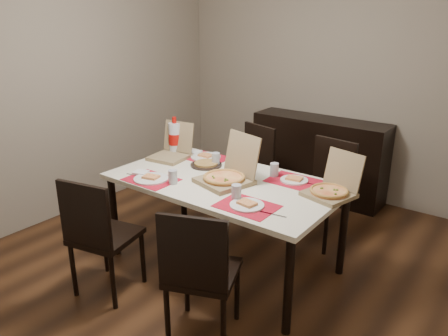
{
  "coord_description": "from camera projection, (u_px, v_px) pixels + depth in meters",
  "views": [
    {
      "loc": [
        1.95,
        -2.6,
        2.0
      ],
      "look_at": [
        0.03,
        -0.03,
        0.85
      ],
      "focal_mm": 35.0,
      "sensor_mm": 36.0,
      "label": 1
    }
  ],
  "objects": [
    {
      "name": "ground",
      "position": [
        224.0,
        261.0,
        3.73
      ],
      "size": [
        3.8,
        4.0,
        0.02
      ],
      "primitive_type": "cube",
      "color": "#482916",
      "rests_on": "ground"
    },
    {
      "name": "room_walls",
      "position": [
        256.0,
        47.0,
        3.47
      ],
      "size": [
        3.84,
        4.02,
        2.62
      ],
      "color": "gray",
      "rests_on": "ground"
    },
    {
      "name": "sideboard",
      "position": [
        318.0,
        157.0,
        4.92
      ],
      "size": [
        1.5,
        0.4,
        0.9
      ],
      "primitive_type": "cube",
      "color": "black",
      "rests_on": "ground"
    },
    {
      "name": "dining_table",
      "position": [
        224.0,
        188.0,
        3.46
      ],
      "size": [
        1.8,
        1.0,
        0.75
      ],
      "color": "#EDE4C7",
      "rests_on": "ground"
    },
    {
      "name": "chair_near_left",
      "position": [
        99.0,
        233.0,
        3.12
      ],
      "size": [
        0.5,
        0.5,
        0.93
      ],
      "color": "black",
      "rests_on": "ground"
    },
    {
      "name": "chair_near_right",
      "position": [
        199.0,
        271.0,
        2.66
      ],
      "size": [
        0.55,
        0.55,
        0.93
      ],
      "color": "black",
      "rests_on": "ground"
    },
    {
      "name": "chair_far_left",
      "position": [
        251.0,
        167.0,
        4.43
      ],
      "size": [
        0.51,
        0.51,
        0.93
      ],
      "color": "black",
      "rests_on": "ground"
    },
    {
      "name": "chair_far_right",
      "position": [
        326.0,
        186.0,
        3.94
      ],
      "size": [
        0.47,
        0.47,
        0.93
      ],
      "color": "black",
      "rests_on": "ground"
    },
    {
      "name": "setting_near_left",
      "position": [
        155.0,
        178.0,
        3.43
      ],
      "size": [
        0.49,
        0.3,
        0.11
      ],
      "color": "red",
      "rests_on": "dining_table"
    },
    {
      "name": "setting_near_right",
      "position": [
        244.0,
        201.0,
        2.99
      ],
      "size": [
        0.5,
        0.3,
        0.11
      ],
      "color": "red",
      "rests_on": "dining_table"
    },
    {
      "name": "setting_far_left",
      "position": [
        207.0,
        157.0,
        3.92
      ],
      "size": [
        0.5,
        0.3,
        0.11
      ],
      "color": "red",
      "rests_on": "dining_table"
    },
    {
      "name": "setting_far_right",
      "position": [
        288.0,
        177.0,
        3.43
      ],
      "size": [
        0.46,
        0.3,
        0.11
      ],
      "color": "red",
      "rests_on": "dining_table"
    },
    {
      "name": "napkin_loose",
      "position": [
        235.0,
        180.0,
        3.41
      ],
      "size": [
        0.16,
        0.16,
        0.02
      ],
      "primitive_type": "cube",
      "rotation": [
        0.0,
        0.0,
        0.79
      ],
      "color": "white",
      "rests_on": "dining_table"
    },
    {
      "name": "pizza_box_center",
      "position": [
        227.0,
        175.0,
        3.37
      ],
      "size": [
        0.45,
        0.48,
        0.36
      ],
      "color": "olive",
      "rests_on": "dining_table"
    },
    {
      "name": "pizza_box_right",
      "position": [
        332.0,
        189.0,
        3.13
      ],
      "size": [
        0.38,
        0.4,
        0.31
      ],
      "color": "olive",
      "rests_on": "dining_table"
    },
    {
      "name": "pizza_box_left",
      "position": [
        172.0,
        152.0,
        3.95
      ],
      "size": [
        0.35,
        0.38,
        0.31
      ],
      "color": "olive",
      "rests_on": "dining_table"
    },
    {
      "name": "faina_plate",
      "position": [
        206.0,
        164.0,
        3.75
      ],
      "size": [
        0.27,
        0.27,
        0.03
      ],
      "color": "black",
      "rests_on": "dining_table"
    },
    {
      "name": "dip_bowl",
      "position": [
        243.0,
        172.0,
        3.56
      ],
      "size": [
        0.11,
        0.11,
        0.03
      ],
      "primitive_type": "imported",
      "rotation": [
        0.0,
        0.0,
        0.02
      ],
      "color": "white",
      "rests_on": "dining_table"
    },
    {
      "name": "soda_bottle",
      "position": [
        175.0,
        138.0,
        4.04
      ],
      "size": [
        0.12,
        0.12,
        0.35
      ],
      "color": "silver",
      "rests_on": "dining_table"
    }
  ]
}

